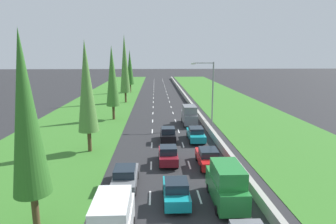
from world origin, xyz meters
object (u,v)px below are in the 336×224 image
green_van_right_lane (226,184)px  teal_hatchback_centre_lane_second (176,191)px  maroon_hatchback_centre_lane (168,155)px  red_sedan_right_lane (208,158)px  poplar_tree_fifth (130,67)px  teal_sedan_right_lane (196,134)px  poplar_tree_third (112,76)px  poplar_tree_nearest (26,115)px  poplar_tree_fourth (125,64)px  street_light_mast (210,89)px  white_van_left_lane (113,222)px  grey_van_right_lane (189,115)px  poplar_tree_second (87,87)px  grey_sedan_left_lane (125,177)px  black_hatchback_centre_lane (168,134)px

green_van_right_lane → teal_hatchback_centre_lane_second: 3.42m
maroon_hatchback_centre_lane → red_sedan_right_lane: (3.58, -0.80, -0.02)m
poplar_tree_fifth → teal_sedan_right_lane: bearing=-75.8°
maroon_hatchback_centre_lane → poplar_tree_third: bearing=112.1°
poplar_tree_nearest → poplar_tree_fourth: size_ratio=0.80×
green_van_right_lane → teal_hatchback_centre_lane_second: bearing=176.4°
green_van_right_lane → street_light_mast: (2.99, 21.77, 3.83)m
street_light_mast → white_van_left_lane: bearing=-111.1°
grey_van_right_lane → poplar_tree_third: (-11.40, 3.85, 5.35)m
grey_van_right_lane → street_light_mast: 4.82m
poplar_tree_second → grey_van_right_lane: bearing=43.8°
green_van_right_lane → grey_van_right_lane: 22.47m
maroon_hatchback_centre_lane → poplar_tree_nearest: bearing=-129.7°
poplar_tree_fourth → street_light_mast: poplar_tree_fourth is taller
teal_hatchback_centre_lane_second → grey_sedan_left_lane: 4.46m
teal_hatchback_centre_lane_second → poplar_tree_third: bearing=106.8°
grey_van_right_lane → grey_sedan_left_lane: bearing=-110.1°
poplar_tree_fourth → poplar_tree_nearest: bearing=-90.8°
teal_hatchback_centre_lane_second → black_hatchback_centre_lane: (0.09, 14.19, 0.00)m
teal_sedan_right_lane → street_light_mast: size_ratio=0.50×
poplar_tree_second → poplar_tree_fifth: bearing=89.8°
poplar_tree_fifth → street_light_mast: 40.46m
grey_sedan_left_lane → poplar_tree_third: (-4.19, 23.59, 5.94)m
white_van_left_lane → grey_van_right_lane: same height
black_hatchback_centre_lane → street_light_mast: bearing=49.6°
poplar_tree_fourth → poplar_tree_fifth: (-0.40, 16.80, -1.43)m
maroon_hatchback_centre_lane → poplar_tree_fifth: poplar_tree_fifth is taller
teal_hatchback_centre_lane_second → black_hatchback_centre_lane: size_ratio=1.00×
white_van_left_lane → street_light_mast: street_light_mast is taller
white_van_left_lane → teal_sedan_right_lane: (6.97, 18.60, -0.59)m
red_sedan_right_lane → poplar_tree_third: poplar_tree_third is taller
red_sedan_right_lane → poplar_tree_fifth: bearing=102.2°
white_van_left_lane → poplar_tree_second: poplar_tree_second is taller
poplar_tree_fifth → teal_hatchback_centre_lane_second: bearing=-82.3°
black_hatchback_centre_lane → poplar_tree_fourth: size_ratio=0.28×
poplar_tree_nearest → street_light_mast: size_ratio=1.26×
black_hatchback_centre_lane → poplar_tree_fifth: size_ratio=0.35×
green_van_right_lane → poplar_tree_nearest: poplar_tree_nearest is taller
teal_hatchback_centre_lane_second → poplar_tree_nearest: size_ratio=0.34×
maroon_hatchback_centre_lane → black_hatchback_centre_lane: size_ratio=1.00×
grey_sedan_left_lane → poplar_tree_nearest: 9.02m
poplar_tree_nearest → poplar_tree_third: (0.43, 28.61, 0.04)m
red_sedan_right_lane → black_hatchback_centre_lane: bearing=112.9°
white_van_left_lane → maroon_hatchback_centre_lane: 12.08m
white_van_left_lane → black_hatchback_centre_lane: 18.91m
poplar_tree_third → black_hatchback_centre_lane: bearing=-56.2°
teal_hatchback_centre_lane_second → maroon_hatchback_centre_lane: bearing=91.7°
grey_van_right_lane → black_hatchback_centre_lane: grey_van_right_lane is taller
poplar_tree_nearest → poplar_tree_third: size_ratio=0.99×
red_sedan_right_lane → poplar_tree_fourth: bearing=107.0°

